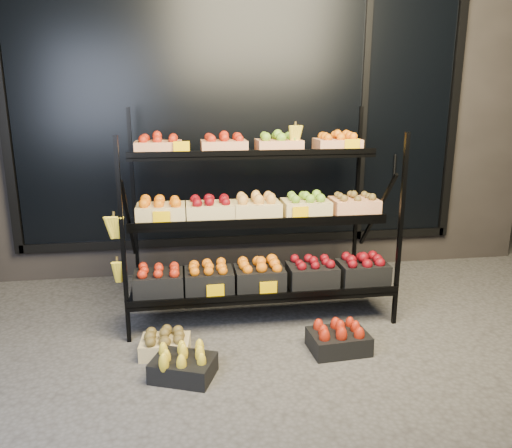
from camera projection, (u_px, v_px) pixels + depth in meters
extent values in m
plane|color=#514F4C|center=(271.00, 343.00, 3.65)|extent=(24.00, 24.00, 0.00)
cube|color=#2D2826|center=(232.00, 96.00, 5.70)|extent=(6.00, 2.00, 3.50)
cube|color=black|center=(243.00, 117.00, 4.77)|extent=(4.20, 0.04, 2.40)
cube|color=black|center=(244.00, 239.00, 5.05)|extent=(4.30, 0.06, 0.08)
cube|color=black|center=(4.00, 119.00, 4.44)|extent=(0.08, 0.06, 2.50)
cube|color=black|center=(453.00, 116.00, 5.06)|extent=(0.08, 0.06, 2.50)
cube|color=black|center=(363.00, 117.00, 4.92)|extent=(0.06, 0.06, 2.50)
cylinder|color=black|center=(395.00, 167.00, 5.07)|extent=(0.02, 0.02, 0.25)
cube|color=black|center=(123.00, 244.00, 3.48)|extent=(0.03, 0.03, 1.50)
cube|color=black|center=(400.00, 232.00, 3.78)|extent=(0.03, 0.03, 1.50)
cube|color=black|center=(134.00, 204.00, 4.39)|extent=(0.03, 0.03, 1.66)
cube|color=black|center=(357.00, 197.00, 4.69)|extent=(0.03, 0.03, 1.66)
cube|color=black|center=(263.00, 291.00, 3.92)|extent=(2.05, 0.42, 0.03)
cube|color=black|center=(267.00, 297.00, 3.72)|extent=(2.05, 0.02, 0.05)
cube|color=black|center=(257.00, 220.00, 4.08)|extent=(2.05, 0.40, 0.03)
cube|color=black|center=(261.00, 222.00, 3.89)|extent=(2.05, 0.02, 0.05)
cube|color=black|center=(252.00, 155.00, 4.24)|extent=(2.05, 0.40, 0.03)
cube|color=black|center=(255.00, 153.00, 4.05)|extent=(2.05, 0.02, 0.05)
cube|color=tan|center=(159.00, 148.00, 4.11)|extent=(0.38, 0.28, 0.11)
ellipsoid|color=red|center=(158.00, 138.00, 4.09)|extent=(0.32, 0.24, 0.07)
cube|color=tan|center=(224.00, 147.00, 4.19)|extent=(0.38, 0.28, 0.11)
ellipsoid|color=red|center=(224.00, 137.00, 4.16)|extent=(0.32, 0.24, 0.07)
cube|color=tan|center=(279.00, 146.00, 4.25)|extent=(0.38, 0.28, 0.11)
ellipsoid|color=#75AD2B|center=(279.00, 136.00, 4.23)|extent=(0.32, 0.24, 0.07)
cube|color=tan|center=(337.00, 145.00, 4.33)|extent=(0.38, 0.28, 0.11)
ellipsoid|color=orange|center=(338.00, 135.00, 4.31)|extent=(0.32, 0.24, 0.07)
cube|color=#DBC27E|center=(161.00, 213.00, 3.94)|extent=(0.38, 0.28, 0.14)
ellipsoid|color=orange|center=(160.00, 201.00, 3.92)|extent=(0.32, 0.24, 0.07)
cube|color=#DBC27E|center=(210.00, 212.00, 4.00)|extent=(0.38, 0.28, 0.14)
ellipsoid|color=maroon|center=(210.00, 200.00, 3.98)|extent=(0.32, 0.24, 0.07)
cube|color=#DBC27E|center=(257.00, 210.00, 4.05)|extent=(0.38, 0.28, 0.14)
ellipsoid|color=gold|center=(257.00, 198.00, 4.03)|extent=(0.32, 0.24, 0.07)
cube|color=#DBC27E|center=(306.00, 209.00, 4.11)|extent=(0.38, 0.28, 0.14)
ellipsoid|color=#75AD2B|center=(306.00, 197.00, 4.09)|extent=(0.32, 0.24, 0.07)
cube|color=tan|center=(354.00, 207.00, 4.17)|extent=(0.38, 0.28, 0.14)
ellipsoid|color=brown|center=(355.00, 195.00, 4.15)|extent=(0.32, 0.24, 0.07)
cube|color=black|center=(160.00, 284.00, 3.77)|extent=(0.38, 0.28, 0.18)
ellipsoid|color=red|center=(159.00, 269.00, 3.74)|extent=(0.32, 0.24, 0.07)
cube|color=black|center=(208.00, 282.00, 3.83)|extent=(0.38, 0.28, 0.18)
ellipsoid|color=orange|center=(208.00, 267.00, 3.80)|extent=(0.32, 0.24, 0.07)
cube|color=black|center=(260.00, 279.00, 3.89)|extent=(0.38, 0.28, 0.18)
ellipsoid|color=orange|center=(260.00, 264.00, 3.86)|extent=(0.32, 0.24, 0.07)
cube|color=black|center=(312.00, 276.00, 3.95)|extent=(0.38, 0.28, 0.18)
ellipsoid|color=maroon|center=(312.00, 262.00, 3.92)|extent=(0.32, 0.24, 0.07)
cube|color=black|center=(363.00, 273.00, 4.01)|extent=(0.38, 0.28, 0.18)
ellipsoid|color=maroon|center=(363.00, 259.00, 3.98)|extent=(0.32, 0.24, 0.07)
ellipsoid|color=yellow|center=(114.00, 215.00, 3.44)|extent=(0.14, 0.08, 0.22)
ellipsoid|color=yellow|center=(117.00, 260.00, 3.53)|extent=(0.14, 0.08, 0.22)
ellipsoid|color=yellow|center=(295.00, 125.00, 4.13)|extent=(0.14, 0.08, 0.22)
cube|color=#EFB600|center=(162.00, 219.00, 3.80)|extent=(0.13, 0.01, 0.12)
cube|color=#EFB600|center=(300.00, 214.00, 3.96)|extent=(0.13, 0.01, 0.12)
cube|color=#EFB600|center=(352.00, 146.00, 4.20)|extent=(0.13, 0.01, 0.12)
cube|color=#EFB600|center=(182.00, 149.00, 3.99)|extent=(0.13, 0.01, 0.12)
cube|color=#EFB600|center=(215.00, 292.00, 3.70)|extent=(0.13, 0.01, 0.12)
cube|color=#EFB600|center=(268.00, 289.00, 3.76)|extent=(0.13, 0.01, 0.12)
cube|color=#DBC27E|center=(165.00, 347.00, 3.48)|extent=(0.36, 0.28, 0.11)
ellipsoid|color=brown|center=(165.00, 335.00, 3.45)|extent=(0.30, 0.23, 0.07)
cube|color=black|center=(183.00, 368.00, 3.19)|extent=(0.46, 0.40, 0.13)
ellipsoid|color=yellow|center=(183.00, 354.00, 3.17)|extent=(0.39, 0.34, 0.07)
cube|color=black|center=(338.00, 341.00, 3.53)|extent=(0.42, 0.32, 0.14)
ellipsoid|color=red|center=(339.00, 329.00, 3.50)|extent=(0.35, 0.27, 0.07)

